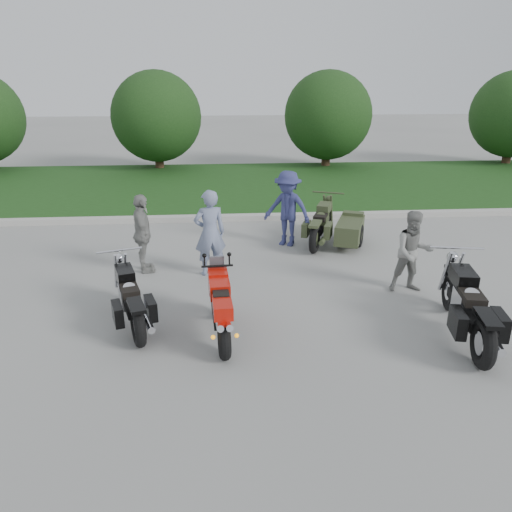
{
  "coord_description": "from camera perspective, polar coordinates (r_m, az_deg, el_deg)",
  "views": [
    {
      "loc": [
        -0.53,
        -7.5,
        3.99
      ],
      "look_at": [
        0.1,
        0.96,
        0.8
      ],
      "focal_mm": 35.0,
      "sensor_mm": 36.0,
      "label": 1
    }
  ],
  "objects": [
    {
      "name": "cruiser_sidecar",
      "position": [
        12.1,
        9.3,
        3.14
      ],
      "size": [
        1.62,
        2.21,
        0.89
      ],
      "rotation": [
        0.0,
        0.0,
        -0.38
      ],
      "color": "black",
      "rests_on": "ground"
    },
    {
      "name": "cruiser_left",
      "position": [
        8.42,
        -14.14,
        -4.97
      ],
      "size": [
        0.88,
        2.19,
        0.87
      ],
      "rotation": [
        0.0,
        0.0,
        0.31
      ],
      "color": "black",
      "rests_on": "ground"
    },
    {
      "name": "sportbike_red",
      "position": [
        7.79,
        -4.05,
        -5.77
      ],
      "size": [
        0.39,
        1.92,
        0.91
      ],
      "rotation": [
        0.0,
        0.0,
        0.06
      ],
      "color": "black",
      "rests_on": "ground"
    },
    {
      "name": "grass_strip",
      "position": [
        18.09,
        -2.48,
        8.05
      ],
      "size": [
        60.0,
        8.0,
        0.14
      ],
      "primitive_type": "cube",
      "color": "#21521C",
      "rests_on": "ground"
    },
    {
      "name": "person_grey",
      "position": [
        9.76,
        17.51,
        0.43
      ],
      "size": [
        0.77,
        0.61,
        1.57
      ],
      "primitive_type": "imported",
      "rotation": [
        0.0,
        0.0,
        -0.02
      ],
      "color": "gray",
      "rests_on": "ground"
    },
    {
      "name": "person_stripe",
      "position": [
        10.11,
        -5.29,
        2.64
      ],
      "size": [
        0.73,
        0.57,
        1.78
      ],
      "primitive_type": "imported",
      "rotation": [
        0.0,
        0.0,
        3.38
      ],
      "color": "#7783A2",
      "rests_on": "ground"
    },
    {
      "name": "curb",
      "position": [
        14.07,
        -1.91,
        4.42
      ],
      "size": [
        60.0,
        0.3,
        0.15
      ],
      "primitive_type": "cube",
      "color": "#B3B0A8",
      "rests_on": "ground"
    },
    {
      "name": "cruiser_right",
      "position": [
        8.41,
        23.12,
        -5.66
      ],
      "size": [
        0.63,
        2.55,
        0.99
      ],
      "rotation": [
        0.0,
        0.0,
        -0.18
      ],
      "color": "black",
      "rests_on": "ground"
    },
    {
      "name": "tree_mid_right",
      "position": [
        21.56,
        8.21,
        15.61
      ],
      "size": [
        3.6,
        3.6,
        4.0
      ],
      "color": "#3F2B1C",
      "rests_on": "ground"
    },
    {
      "name": "person_back",
      "position": [
        10.48,
        -12.84,
        2.48
      ],
      "size": [
        0.58,
        1.03,
        1.65
      ],
      "primitive_type": "imported",
      "rotation": [
        0.0,
        0.0,
        1.77
      ],
      "color": "gray",
      "rests_on": "ground"
    },
    {
      "name": "person_denim",
      "position": [
        11.84,
        3.61,
        5.41
      ],
      "size": [
        1.34,
        1.16,
        1.8
      ],
      "primitive_type": "imported",
      "rotation": [
        0.0,
        0.0,
        -0.53
      ],
      "color": "navy",
      "rests_on": "ground"
    },
    {
      "name": "ground",
      "position": [
        8.51,
        -0.16,
        -7.35
      ],
      "size": [
        80.0,
        80.0,
        0.0
      ],
      "primitive_type": "plane",
      "color": "#9D9D98",
      "rests_on": "ground"
    },
    {
      "name": "tree_mid_left",
      "position": [
        21.22,
        -11.31,
        15.35
      ],
      "size": [
        3.6,
        3.6,
        4.0
      ],
      "color": "#3F2B1C",
      "rests_on": "ground"
    }
  ]
}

